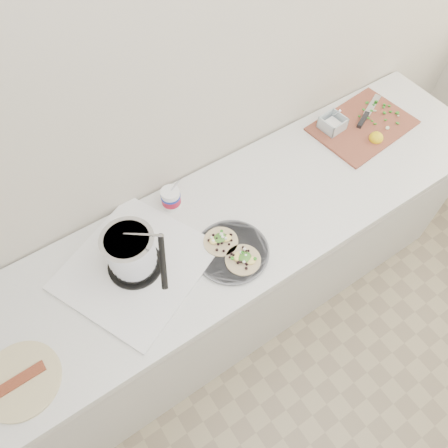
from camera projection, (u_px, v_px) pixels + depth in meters
counter at (247, 259)px, 2.26m from camera, size 2.44×0.66×0.90m
stove at (133, 257)px, 1.66m from camera, size 0.68×0.66×0.25m
taco_plate at (232, 251)px, 1.75m from camera, size 0.30×0.30×0.04m
tub at (171, 196)px, 1.85m from camera, size 0.08×0.08×0.19m
cutboard at (360, 123)px, 2.16m from camera, size 0.52×0.38×0.08m
bacon_plate at (21, 381)px, 1.48m from camera, size 0.27×0.27×0.02m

